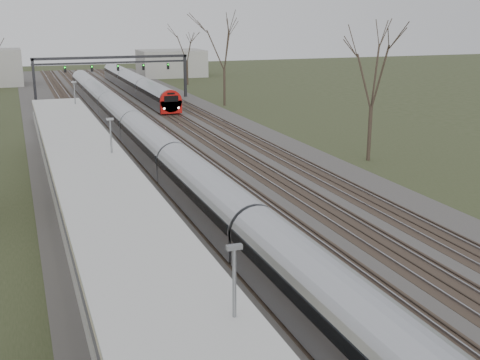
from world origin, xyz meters
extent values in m
cube|color=#474442|center=(0.00, 55.00, 0.05)|extent=(24.00, 160.00, 0.10)
cube|color=#4C3828|center=(-6.00, 55.00, 0.09)|extent=(2.60, 160.00, 0.06)
cube|color=gray|center=(-6.72, 55.00, 0.16)|extent=(0.07, 160.00, 0.12)
cube|color=gray|center=(-5.28, 55.00, 0.16)|extent=(0.07, 160.00, 0.12)
cube|color=#4C3828|center=(-2.50, 55.00, 0.09)|extent=(2.60, 160.00, 0.06)
cube|color=gray|center=(-3.22, 55.00, 0.16)|extent=(0.07, 160.00, 0.12)
cube|color=gray|center=(-1.78, 55.00, 0.16)|extent=(0.07, 160.00, 0.12)
cube|color=#4C3828|center=(1.00, 55.00, 0.09)|extent=(2.60, 160.00, 0.06)
cube|color=gray|center=(0.28, 55.00, 0.16)|extent=(0.07, 160.00, 0.12)
cube|color=gray|center=(1.72, 55.00, 0.16)|extent=(0.07, 160.00, 0.12)
cube|color=#4C3828|center=(4.50, 55.00, 0.09)|extent=(2.60, 160.00, 0.06)
cube|color=gray|center=(3.78, 55.00, 0.16)|extent=(0.07, 160.00, 0.12)
cube|color=gray|center=(5.22, 55.00, 0.16)|extent=(0.07, 160.00, 0.12)
cube|color=#4C3828|center=(8.00, 55.00, 0.09)|extent=(2.60, 160.00, 0.06)
cube|color=gray|center=(7.28, 55.00, 0.16)|extent=(0.07, 160.00, 0.12)
cube|color=gray|center=(8.72, 55.00, 0.16)|extent=(0.07, 160.00, 0.12)
cube|color=#9E9B93|center=(-9.05, 37.50, 0.50)|extent=(3.50, 69.00, 1.00)
cylinder|color=slate|center=(-9.05, 18.00, 2.50)|extent=(0.14, 0.14, 3.00)
cylinder|color=slate|center=(-9.05, 26.00, 2.50)|extent=(0.14, 0.14, 3.00)
cylinder|color=slate|center=(-9.05, 34.00, 2.50)|extent=(0.14, 0.14, 3.00)
cylinder|color=slate|center=(-9.05, 42.00, 2.50)|extent=(0.14, 0.14, 3.00)
cylinder|color=slate|center=(-9.05, 50.00, 2.50)|extent=(0.14, 0.14, 3.00)
cube|color=silver|center=(-9.05, 33.00, 4.05)|extent=(4.10, 50.00, 0.12)
cube|color=beige|center=(-9.05, 33.00, 3.88)|extent=(4.10, 50.00, 0.25)
cube|color=black|center=(-10.00, 85.00, 3.00)|extent=(0.35, 0.35, 6.00)
cube|color=black|center=(10.50, 85.00, 3.00)|extent=(0.35, 0.35, 6.00)
cube|color=black|center=(0.25, 85.00, 5.90)|extent=(21.00, 0.35, 0.35)
cube|color=black|center=(0.25, 85.00, 5.20)|extent=(21.00, 0.25, 0.25)
cube|color=black|center=(-6.00, 84.80, 4.50)|extent=(0.32, 0.22, 0.85)
sphere|color=#0CFF19|center=(-6.00, 84.66, 4.75)|extent=(0.16, 0.16, 0.16)
cube|color=black|center=(-2.50, 84.80, 4.50)|extent=(0.32, 0.22, 0.85)
sphere|color=#0CFF19|center=(-2.50, 84.66, 4.75)|extent=(0.16, 0.16, 0.16)
cube|color=black|center=(1.00, 84.80, 4.50)|extent=(0.32, 0.22, 0.85)
sphere|color=#0CFF19|center=(1.00, 84.66, 4.75)|extent=(0.16, 0.16, 0.16)
cube|color=black|center=(4.50, 84.80, 4.50)|extent=(0.32, 0.22, 0.85)
sphere|color=#0CFF19|center=(4.50, 84.66, 4.75)|extent=(0.16, 0.16, 0.16)
cube|color=black|center=(8.00, 84.80, 4.50)|extent=(0.32, 0.22, 0.85)
sphere|color=#0CFF19|center=(8.00, 84.66, 4.75)|extent=(0.16, 0.16, 0.16)
cylinder|color=#2D231C|center=(14.00, 42.00, 2.25)|extent=(0.30, 0.30, 4.50)
cube|color=#9799A0|center=(-2.50, 55.51, 1.10)|extent=(2.55, 90.00, 1.60)
cylinder|color=#9799A0|center=(-2.50, 55.51, 1.75)|extent=(2.60, 89.70, 2.60)
cube|color=black|center=(-2.50, 55.51, 1.85)|extent=(2.62, 89.40, 0.55)
cube|color=black|center=(-2.50, 55.51, 0.17)|extent=(1.80, 89.00, 0.35)
cube|color=#9799A0|center=(4.50, 92.02, 1.10)|extent=(2.55, 45.00, 1.60)
cylinder|color=#9799A0|center=(4.50, 92.02, 1.75)|extent=(2.60, 44.70, 2.60)
cube|color=black|center=(4.50, 92.02, 1.85)|extent=(2.62, 44.40, 0.55)
cube|color=#B50E0A|center=(4.50, 69.62, 1.05)|extent=(2.55, 0.50, 1.50)
cylinder|color=#B50E0A|center=(4.50, 69.67, 1.75)|extent=(2.60, 0.60, 2.60)
cube|color=black|center=(4.50, 69.40, 2.05)|extent=(1.70, 0.12, 0.70)
sphere|color=white|center=(3.65, 69.42, 0.95)|extent=(0.22, 0.22, 0.22)
sphere|color=white|center=(5.35, 69.42, 0.95)|extent=(0.22, 0.22, 0.22)
cube|color=black|center=(4.50, 92.02, 0.17)|extent=(1.80, 44.00, 0.35)
camera|label=1|loc=(-12.37, 1.05, 11.51)|focal=45.00mm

